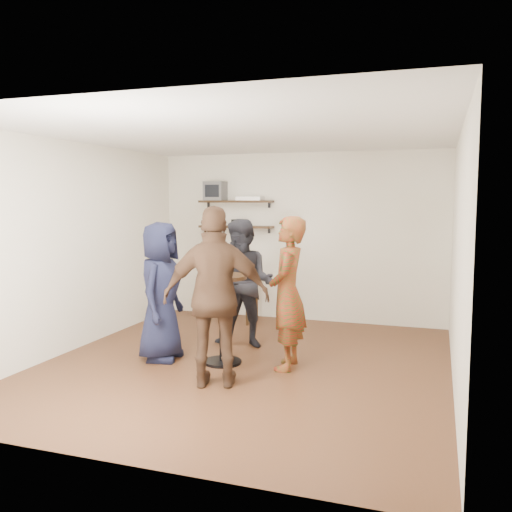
# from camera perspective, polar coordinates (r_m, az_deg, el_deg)

# --- Properties ---
(room) EXTENTS (4.58, 5.08, 2.68)m
(room) POSITION_cam_1_polar(r_m,az_deg,el_deg) (6.08, -1.23, 0.46)
(room) COLOR #472A16
(room) RESTS_ON ground
(shelf_upper) EXTENTS (1.20, 0.25, 0.04)m
(shelf_upper) POSITION_cam_1_polar(r_m,az_deg,el_deg) (8.62, -2.12, 5.75)
(shelf_upper) COLOR black
(shelf_upper) RESTS_ON room
(shelf_lower) EXTENTS (1.20, 0.25, 0.04)m
(shelf_lower) POSITION_cam_1_polar(r_m,az_deg,el_deg) (8.63, -2.11, 3.10)
(shelf_lower) COLOR black
(shelf_lower) RESTS_ON room
(crt_monitor) EXTENTS (0.32, 0.30, 0.30)m
(crt_monitor) POSITION_cam_1_polar(r_m,az_deg,el_deg) (8.75, -4.28, 6.84)
(crt_monitor) COLOR #59595B
(crt_monitor) RESTS_ON shelf_upper
(dvd_deck) EXTENTS (0.40, 0.24, 0.06)m
(dvd_deck) POSITION_cam_1_polar(r_m,az_deg,el_deg) (8.54, -0.63, 6.07)
(dvd_deck) COLOR silver
(dvd_deck) RESTS_ON shelf_upper
(radio) EXTENTS (0.22, 0.10, 0.10)m
(radio) POSITION_cam_1_polar(r_m,az_deg,el_deg) (8.62, -1.83, 3.54)
(radio) COLOR black
(radio) RESTS_ON shelf_lower
(power_strip) EXTENTS (0.30, 0.05, 0.03)m
(power_strip) POSITION_cam_1_polar(r_m,az_deg,el_deg) (8.81, -4.15, 3.36)
(power_strip) COLOR black
(power_strip) RESTS_ON shelf_lower
(side_table) EXTENTS (0.62, 0.62, 0.67)m
(side_table) POSITION_cam_1_polar(r_m,az_deg,el_deg) (8.37, -1.87, -3.14)
(side_table) COLOR black
(side_table) RESTS_ON room
(vase_lilies) EXTENTS (0.19, 0.20, 0.96)m
(vase_lilies) POSITION_cam_1_polar(r_m,az_deg,el_deg) (8.31, -1.89, -0.33)
(vase_lilies) COLOR white
(vase_lilies) RESTS_ON side_table
(drinks_table) EXTENTS (0.56, 0.56, 1.03)m
(drinks_table) POSITION_cam_1_polar(r_m,az_deg,el_deg) (6.23, -3.55, -5.36)
(drinks_table) COLOR black
(drinks_table) RESTS_ON room
(wine_glass_fl) EXTENTS (0.06, 0.06, 0.19)m
(wine_glass_fl) POSITION_cam_1_polar(r_m,az_deg,el_deg) (6.14, -4.19, -0.83)
(wine_glass_fl) COLOR silver
(wine_glass_fl) RESTS_ON drinks_table
(wine_glass_fr) EXTENTS (0.07, 0.07, 0.21)m
(wine_glass_fr) POSITION_cam_1_polar(r_m,az_deg,el_deg) (6.10, -2.96, -0.73)
(wine_glass_fr) COLOR silver
(wine_glass_fr) RESTS_ON drinks_table
(wine_glass_bl) EXTENTS (0.06, 0.06, 0.18)m
(wine_glass_bl) POSITION_cam_1_polar(r_m,az_deg,el_deg) (6.22, -3.50, -0.78)
(wine_glass_bl) COLOR silver
(wine_glass_bl) RESTS_ON drinks_table
(wine_glass_br) EXTENTS (0.07, 0.07, 0.21)m
(wine_glass_br) POSITION_cam_1_polar(r_m,az_deg,el_deg) (6.15, -3.30, -0.68)
(wine_glass_br) COLOR silver
(wine_glass_br) RESTS_ON drinks_table
(person_plaid) EXTENTS (0.46, 0.65, 1.70)m
(person_plaid) POSITION_cam_1_polar(r_m,az_deg,el_deg) (6.02, 3.34, -3.92)
(person_plaid) COLOR red
(person_plaid) RESTS_ON room
(person_dark) EXTENTS (0.81, 0.63, 1.64)m
(person_dark) POSITION_cam_1_polar(r_m,az_deg,el_deg) (6.90, -1.29, -2.91)
(person_dark) COLOR black
(person_dark) RESTS_ON room
(person_navy) EXTENTS (0.60, 0.84, 1.63)m
(person_navy) POSITION_cam_1_polar(r_m,az_deg,el_deg) (6.45, -10.03, -3.67)
(person_navy) COLOR black
(person_navy) RESTS_ON room
(person_brown) EXTENTS (1.15, 0.75, 1.82)m
(person_brown) POSITION_cam_1_polar(r_m,az_deg,el_deg) (5.44, -4.20, -4.34)
(person_brown) COLOR #422A1C
(person_brown) RESTS_ON room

